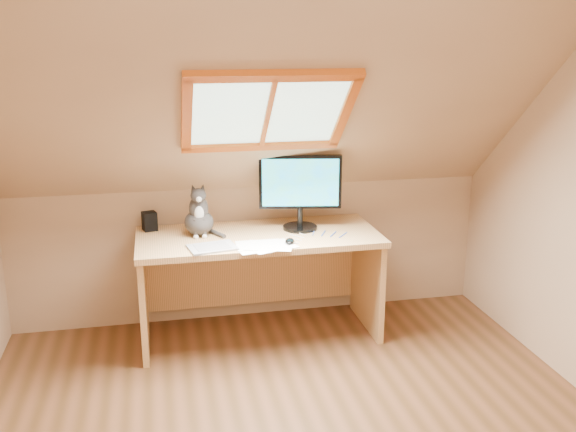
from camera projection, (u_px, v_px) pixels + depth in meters
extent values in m
cube|color=tan|center=(252.00, 252.00, 4.80)|extent=(3.50, 0.02, 1.00)
cube|color=tan|center=(270.00, 100.00, 3.74)|extent=(3.50, 1.56, 1.41)
cube|color=#B2E0CC|center=(267.00, 110.00, 3.84)|extent=(0.90, 0.53, 0.48)
cube|color=#CC5F13|center=(267.00, 110.00, 3.84)|extent=(1.02, 0.64, 0.59)
cube|color=#E3A76B|center=(259.00, 237.00, 4.39)|extent=(1.65, 0.72, 0.04)
cube|color=#E3A76B|center=(143.00, 297.00, 4.33)|extent=(0.04, 0.65, 0.71)
cube|color=#E3A76B|center=(367.00, 280.00, 4.65)|extent=(0.04, 0.65, 0.71)
cube|color=#E3A76B|center=(252.00, 272.00, 4.80)|extent=(1.55, 0.03, 0.50)
cylinder|color=black|center=(300.00, 227.00, 4.50)|extent=(0.24, 0.24, 0.02)
cylinder|color=black|center=(300.00, 217.00, 4.48)|extent=(0.04, 0.04, 0.13)
cube|color=black|center=(300.00, 182.00, 4.41)|extent=(0.57, 0.14, 0.37)
cube|color=blue|center=(300.00, 183.00, 4.38)|extent=(0.52, 0.10, 0.33)
ellipsoid|color=#3A3633|center=(199.00, 222.00, 4.36)|extent=(0.20, 0.24, 0.17)
ellipsoid|color=#3A3633|center=(199.00, 209.00, 4.32)|extent=(0.13, 0.13, 0.18)
ellipsoid|color=silver|center=(199.00, 214.00, 4.27)|extent=(0.06, 0.04, 0.11)
ellipsoid|color=#3A3633|center=(198.00, 195.00, 4.25)|extent=(0.11, 0.09, 0.10)
sphere|color=silver|center=(199.00, 199.00, 4.21)|extent=(0.04, 0.04, 0.04)
cone|color=#3A3633|center=(193.00, 188.00, 4.25)|extent=(0.05, 0.05, 0.06)
cone|color=#3A3633|center=(203.00, 188.00, 4.26)|extent=(0.05, 0.05, 0.06)
cube|color=black|center=(150.00, 221.00, 4.45)|extent=(0.11, 0.11, 0.13)
cube|color=#B2B2B7|center=(212.00, 247.00, 4.09)|extent=(0.33, 0.26, 0.01)
ellipsoid|color=black|center=(290.00, 241.00, 4.18)|extent=(0.09, 0.12, 0.03)
cube|color=white|center=(257.00, 246.00, 4.13)|extent=(0.33, 0.27, 0.00)
cube|color=white|center=(257.00, 246.00, 4.12)|extent=(0.32, 0.24, 0.00)
cube|color=white|center=(257.00, 246.00, 4.12)|extent=(0.35, 0.30, 0.00)
cube|color=white|center=(257.00, 246.00, 4.12)|extent=(0.34, 0.28, 0.00)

